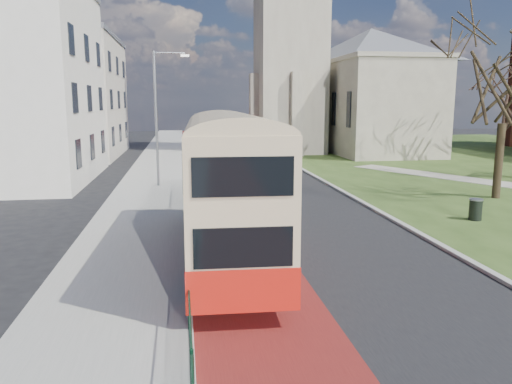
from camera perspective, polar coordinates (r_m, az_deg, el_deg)
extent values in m
plane|color=black|center=(14.08, 4.61, -11.24)|extent=(160.00, 160.00, 0.00)
cube|color=black|center=(33.46, -0.61, 1.37)|extent=(9.00, 120.00, 0.01)
cube|color=#591414|center=(33.20, -5.23, 1.26)|extent=(3.40, 120.00, 0.01)
cube|color=gray|center=(33.20, -11.79, 1.18)|extent=(4.00, 120.00, 0.12)
cube|color=#999993|center=(33.14, -8.34, 1.29)|extent=(0.25, 120.00, 0.13)
cube|color=#999993|center=(36.29, 6.17, 2.10)|extent=(0.25, 80.00, 0.13)
cylinder|color=#0B311D|center=(17.23, -8.01, -3.46)|extent=(0.04, 24.00, 0.04)
cylinder|color=#0B311D|center=(17.48, -7.94, -6.48)|extent=(0.04, 24.00, 0.04)
cube|color=gray|center=(52.39, 3.93, 17.70)|extent=(6.50, 6.50, 24.00)
cube|color=gray|center=(54.38, 12.73, 9.28)|extent=(9.00, 18.00, 9.00)
pyramid|color=#565960|center=(54.89, 13.08, 17.76)|extent=(9.00, 18.00, 3.60)
cube|color=beige|center=(36.46, -26.51, 10.90)|extent=(10.00, 14.00, 12.50)
cube|color=#BEB3A1|center=(51.93, -21.01, 9.93)|extent=(10.00, 16.00, 11.00)
cube|color=#565960|center=(52.28, -21.43, 16.23)|extent=(10.30, 16.30, 0.50)
cylinder|color=gray|center=(30.80, -11.34, 8.11)|extent=(0.16, 0.16, 8.00)
cylinder|color=gray|center=(30.89, -9.87, 15.41)|extent=(1.80, 0.10, 0.10)
cube|color=silver|center=(30.87, -8.13, 15.18)|extent=(0.50, 0.18, 0.12)
cube|color=red|center=(16.47, -3.16, -4.28)|extent=(2.92, 11.13, 1.01)
cube|color=#C6B087|center=(16.09, -3.23, 2.49)|extent=(2.90, 11.08, 2.91)
cube|color=black|center=(16.51, -7.63, -0.57)|extent=(0.36, 9.06, 0.95)
cube|color=black|center=(16.65, 1.08, -0.38)|extent=(0.36, 9.06, 0.95)
cube|color=black|center=(16.00, -7.78, 4.55)|extent=(0.39, 9.95, 0.90)
cube|color=black|center=(16.14, 1.24, 4.69)|extent=(0.39, 9.95, 0.90)
cube|color=black|center=(21.65, -4.07, 2.06)|extent=(2.26, 0.15, 1.06)
cube|color=black|center=(21.49, -4.12, 6.04)|extent=(2.26, 0.15, 0.90)
cube|color=orange|center=(21.46, -4.14, 7.56)|extent=(1.80, 0.16, 0.30)
cylinder|color=black|center=(20.21, -7.09, -3.08)|extent=(0.34, 1.05, 1.05)
cylinder|color=black|center=(20.32, -0.52, -2.93)|extent=(0.34, 1.05, 1.05)
cylinder|color=black|center=(13.42, -7.29, -10.00)|extent=(0.34, 1.05, 1.05)
cylinder|color=black|center=(13.58, 2.70, -9.68)|extent=(0.34, 1.05, 1.05)
cylinder|color=#2F2517|center=(29.73, 26.00, 3.20)|extent=(0.52, 0.52, 4.01)
cylinder|color=black|center=(23.90, 23.79, -1.91)|extent=(0.59, 0.59, 0.89)
cylinder|color=gray|center=(23.81, 23.87, -0.79)|extent=(0.63, 0.63, 0.06)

